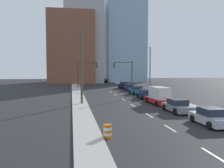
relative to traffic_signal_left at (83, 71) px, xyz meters
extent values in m
cube|color=#ADA89E|center=(-1.63, 3.15, -4.12)|extent=(2.03, 99.06, 0.13)
cube|color=#ADA89E|center=(11.76, 3.15, -4.12)|extent=(2.03, 99.06, 0.13)
cube|color=beige|center=(5.06, -44.38, -4.18)|extent=(0.16, 2.40, 0.01)
cube|color=beige|center=(5.06, -38.26, -4.18)|extent=(0.16, 2.40, 0.01)
cube|color=beige|center=(5.06, -32.80, -4.18)|extent=(0.16, 2.40, 0.01)
cube|color=beige|center=(5.06, -25.98, -4.18)|extent=(0.16, 2.40, 0.01)
cube|color=beige|center=(5.06, -20.38, -4.18)|extent=(0.16, 2.40, 0.01)
cube|color=beige|center=(5.06, -13.16, -4.18)|extent=(0.16, 2.40, 0.01)
cube|color=beige|center=(5.06, -7.98, -4.18)|extent=(0.16, 2.40, 0.01)
cube|color=brown|center=(-2.70, 24.40, 6.73)|extent=(14.00, 16.00, 21.84)
cube|color=#A8A8AD|center=(1.19, 28.40, 9.53)|extent=(12.00, 20.00, 27.43)
cube|color=#8CADC6|center=(15.65, 32.40, 10.69)|extent=(13.00, 20.00, 29.75)
cylinder|color=#38383D|center=(-1.26, 0.00, -0.96)|extent=(0.24, 0.24, 6.45)
cylinder|color=#38383D|center=(0.86, 0.00, 1.86)|extent=(4.25, 0.16, 0.16)
cube|color=#194C1E|center=(2.99, 0.00, 1.23)|extent=(0.34, 0.32, 1.10)
cylinder|color=red|center=(2.99, -0.17, 1.57)|extent=(0.22, 0.04, 0.22)
cylinder|color=#593F0C|center=(2.99, -0.17, 1.23)|extent=(0.22, 0.04, 0.22)
cylinder|color=#0C3F14|center=(2.99, -0.17, 0.89)|extent=(0.22, 0.04, 0.22)
cylinder|color=#38383D|center=(11.33, 0.00, -0.96)|extent=(0.24, 0.24, 6.45)
cylinder|color=#38383D|center=(9.20, 0.00, 1.86)|extent=(4.25, 0.16, 0.16)
cube|color=#194C1E|center=(7.08, 0.00, 1.23)|extent=(0.34, 0.32, 1.10)
cylinder|color=red|center=(7.08, -0.17, 1.57)|extent=(0.22, 0.04, 0.22)
cylinder|color=#593F0C|center=(7.08, -0.17, 1.23)|extent=(0.22, 0.04, 0.22)
cylinder|color=#0C3F14|center=(7.08, -0.17, 0.89)|extent=(0.22, 0.04, 0.22)
cylinder|color=brown|center=(-1.37, -23.87, 0.78)|extent=(0.32, 0.32, 9.93)
cube|color=brown|center=(-1.37, -23.87, 4.94)|extent=(1.60, 0.14, 0.14)
cylinder|color=orange|center=(-0.29, -40.19, -4.09)|extent=(0.56, 0.56, 0.19)
cylinder|color=white|center=(-0.29, -40.19, -3.90)|extent=(0.56, 0.56, 0.19)
cylinder|color=orange|center=(-0.29, -40.19, -3.71)|extent=(0.56, 0.56, 0.19)
cylinder|color=white|center=(-0.29, -40.19, -3.52)|extent=(0.56, 0.56, 0.19)
cylinder|color=orange|center=(-0.29, -40.19, -3.33)|extent=(0.56, 0.56, 0.19)
cylinder|color=#4C4C51|center=(11.84, -12.01, 0.01)|extent=(0.20, 0.20, 8.40)
sphere|color=white|center=(11.84, -12.01, 4.43)|extent=(0.44, 0.44, 0.44)
cube|color=#B2B2BC|center=(8.89, -37.72, -3.67)|extent=(1.86, 4.41, 0.68)
cube|color=#1E2838|center=(8.89, -37.72, -3.03)|extent=(1.60, 2.00, 0.62)
cylinder|color=black|center=(7.94, -36.37, -3.87)|extent=(0.23, 0.65, 0.64)
cylinder|color=black|center=(9.79, -36.34, -3.87)|extent=(0.23, 0.65, 0.64)
cylinder|color=black|center=(7.99, -39.09, -3.87)|extent=(0.23, 0.65, 0.64)
cube|color=slate|center=(8.74, -31.44, -3.68)|extent=(2.07, 4.63, 0.64)
cube|color=#1E2838|center=(8.74, -31.44, -3.06)|extent=(1.75, 2.11, 0.60)
cylinder|color=black|center=(7.71, -30.07, -3.85)|extent=(0.24, 0.68, 0.67)
cylinder|color=black|center=(9.67, -29.99, -3.85)|extent=(0.24, 0.68, 0.67)
cylinder|color=black|center=(7.81, -32.89, -3.85)|extent=(0.24, 0.68, 0.67)
cylinder|color=black|center=(9.77, -32.82, -3.85)|extent=(0.24, 0.68, 0.67)
cube|color=red|center=(8.76, -25.35, -3.69)|extent=(2.31, 5.64, 0.62)
cube|color=silver|center=(8.78, -25.63, -2.64)|extent=(1.95, 3.53, 1.49)
cylinder|color=black|center=(7.63, -23.70, -3.84)|extent=(0.26, 0.70, 0.69)
cylinder|color=black|center=(9.69, -23.58, -3.84)|extent=(0.26, 0.70, 0.69)
cylinder|color=black|center=(7.83, -27.13, -3.84)|extent=(0.26, 0.70, 0.69)
cylinder|color=black|center=(9.89, -27.01, -3.84)|extent=(0.26, 0.70, 0.69)
cube|color=#141E47|center=(8.83, -19.13, -3.69)|extent=(2.07, 4.84, 0.65)
cube|color=#1E2838|center=(8.83, -19.13, -3.07)|extent=(1.74, 2.21, 0.59)
cylinder|color=black|center=(7.91, -17.62, -3.88)|extent=(0.24, 0.62, 0.61)
cylinder|color=black|center=(9.86, -17.69, -3.88)|extent=(0.24, 0.62, 0.61)
cylinder|color=black|center=(7.80, -20.58, -3.88)|extent=(0.24, 0.62, 0.61)
cylinder|color=black|center=(9.75, -20.65, -3.88)|extent=(0.24, 0.62, 0.61)
cube|color=#196B75|center=(9.11, -12.80, -3.67)|extent=(2.06, 4.38, 0.66)
cube|color=#1E2838|center=(9.11, -12.80, -3.03)|extent=(1.73, 2.01, 0.62)
cylinder|color=black|center=(8.09, -11.51, -3.85)|extent=(0.25, 0.69, 0.68)
cylinder|color=black|center=(10.01, -11.42, -3.85)|extent=(0.25, 0.69, 0.68)
cylinder|color=black|center=(8.21, -14.17, -3.85)|extent=(0.25, 0.69, 0.68)
cylinder|color=black|center=(10.14, -14.08, -3.85)|extent=(0.25, 0.69, 0.68)
cube|color=navy|center=(9.38, -6.16, -3.68)|extent=(2.00, 4.89, 0.64)
cube|color=#1E2838|center=(9.38, -6.16, -3.06)|extent=(1.64, 2.24, 0.60)
cylinder|color=black|center=(8.57, -4.62, -3.84)|extent=(0.26, 0.71, 0.70)
cylinder|color=black|center=(10.36, -4.73, -3.84)|extent=(0.26, 0.71, 0.70)
cylinder|color=black|center=(8.40, -7.59, -3.84)|extent=(0.26, 0.71, 0.70)
cylinder|color=black|center=(10.19, -7.70, -3.84)|extent=(0.26, 0.71, 0.70)
cube|color=black|center=(9.29, -0.28, -3.65)|extent=(1.83, 4.49, 0.72)
cube|color=#1E2838|center=(9.29, -0.28, -2.97)|extent=(1.57, 2.04, 0.65)
cylinder|color=black|center=(8.36, 1.07, -3.87)|extent=(0.24, 0.64, 0.63)
cylinder|color=black|center=(10.16, 1.11, -3.87)|extent=(0.24, 0.64, 0.63)
cylinder|color=black|center=(8.43, -1.68, -3.87)|extent=(0.24, 0.64, 0.63)
cylinder|color=black|center=(10.22, -1.64, -3.87)|extent=(0.24, 0.64, 0.63)
camera|label=1|loc=(-2.72, -56.98, 0.69)|focal=40.00mm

